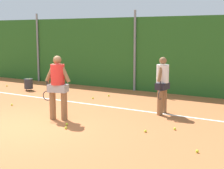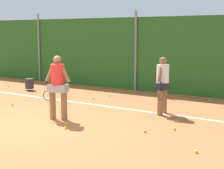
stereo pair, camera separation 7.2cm
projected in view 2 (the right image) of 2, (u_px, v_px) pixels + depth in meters
The scene contains 18 objects.
ground_plane at pixel (69, 112), 10.48m from camera, with size 28.82×28.82×0.00m, color #B76638.
hedge_fence_backdrop at pixel (137, 54), 14.17m from camera, with size 18.73×0.25×3.06m, color #286023.
fence_post_left at pixel (39, 48), 16.76m from camera, with size 0.10×0.10×3.34m, color gray.
fence_post_center at pixel (136, 51), 14.00m from camera, with size 0.10×0.10×3.34m, color gray.
court_baseline_paint at pixel (92, 104), 11.51m from camera, with size 13.69×0.10×0.01m, color white.
player_foreground_near at pixel (58, 84), 9.38m from camera, with size 0.79×0.44×1.81m.
player_midcourt at pixel (163, 82), 10.03m from camera, with size 0.37×0.80×1.72m.
ball_hopper at pixel (29, 84), 14.23m from camera, with size 0.36×0.36×0.51m.
tennis_ball_0 at pixel (196, 151), 6.88m from camera, with size 0.07×0.07×0.07m, color #CCDB33.
tennis_ball_1 at pixel (8, 86), 15.30m from camera, with size 0.07×0.07×0.07m, color #CCDB33.
tennis_ball_2 at pixel (66, 128), 8.59m from camera, with size 0.07×0.07×0.07m, color #CCDB33.
tennis_ball_4 at pixel (145, 131), 8.29m from camera, with size 0.07×0.07×0.07m, color #CCDB33.
tennis_ball_5 at pixel (174, 129), 8.49m from camera, with size 0.07×0.07×0.07m, color #CCDB33.
tennis_ball_6 at pixel (67, 124), 8.93m from camera, with size 0.07×0.07×0.07m, color #CCDB33.
tennis_ball_8 at pixel (56, 86), 15.16m from camera, with size 0.07×0.07×0.07m, color #CCDB33.
tennis_ball_9 at pixel (12, 105), 11.33m from camera, with size 0.07×0.07×0.07m, color #CCDB33.
tennis_ball_10 at pixel (109, 96), 12.94m from camera, with size 0.07×0.07×0.07m, color #CCDB33.
tennis_ball_11 at pixel (93, 98), 12.44m from camera, with size 0.07×0.07×0.07m, color #CCDB33.
Camera 2 is at (6.43, -6.12, 2.45)m, focal length 54.00 mm.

